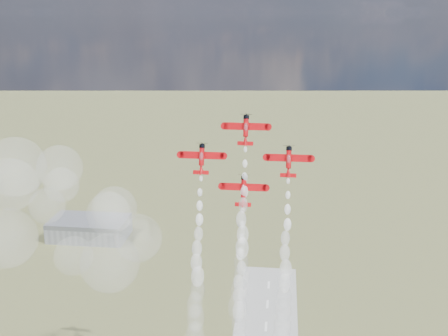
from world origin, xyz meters
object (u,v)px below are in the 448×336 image
at_px(plane_left, 202,158).
at_px(plane_slot, 244,190).
at_px(plane_lead, 246,129).
at_px(plane_right, 289,161).
at_px(hangar, 89,228).

distance_m(plane_left, plane_slot, 15.30).
bearing_deg(plane_lead, plane_right, -13.95).
height_order(hangar, plane_right, plane_right).
bearing_deg(plane_lead, plane_slot, -90.00).
distance_m(plane_left, plane_right, 25.07).
distance_m(hangar, plane_right, 228.03).
relative_size(plane_lead, plane_right, 1.00).
distance_m(plane_lead, plane_right, 15.30).
xyz_separation_m(hangar, plane_lead, (114.28, -160.12, 104.47)).
relative_size(plane_left, plane_slot, 1.00).
distance_m(hangar, plane_slot, 220.20).
bearing_deg(plane_left, hangar, 121.93).
xyz_separation_m(plane_left, plane_slot, (12.54, -3.11, -8.21)).
bearing_deg(hangar, plane_left, -58.07).
relative_size(hangar, plane_left, 3.93).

